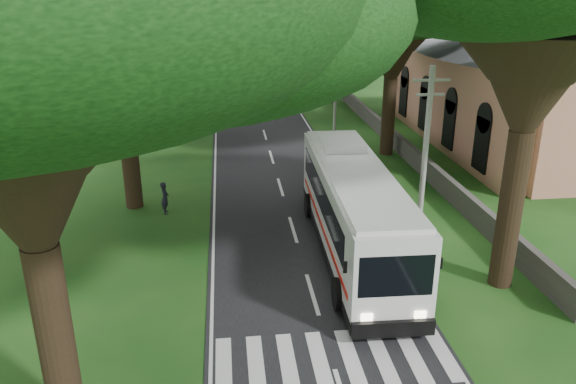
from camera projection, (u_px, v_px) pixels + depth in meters
name	position (u px, v px, depth m)	size (l,w,h in m)	color
ground	(321.00, 324.00, 19.57)	(140.00, 140.00, 0.00)	#164313
road	(266.00, 138.00, 42.82)	(8.00, 120.00, 0.04)	black
crosswalk	(332.00, 360.00, 17.71)	(8.00, 3.00, 0.01)	silver
property_wall	(385.00, 131.00, 42.65)	(0.35, 50.00, 1.20)	#383533
church	(519.00, 77.00, 39.80)	(14.00, 24.00, 11.60)	#E78A70
pole_near	(425.00, 155.00, 24.27)	(1.60, 0.24, 8.00)	gray
pole_mid	(336.00, 80.00, 42.88)	(1.60, 0.24, 8.00)	gray
pole_far	(301.00, 50.00, 61.48)	(1.60, 0.24, 8.00)	gray
coach_bus	(354.00, 208.00, 24.07)	(3.40, 13.38, 3.93)	white
distant_car_a	(240.00, 103.00, 51.81)	(1.67, 4.15, 1.42)	silver
distant_car_b	(232.00, 83.00, 62.10)	(1.37, 3.94, 1.30)	#212F4E
distant_car_c	(261.00, 63.00, 77.75)	(1.78, 4.38, 1.27)	maroon
pedestrian	(165.00, 198.00, 28.71)	(0.61, 0.40, 1.68)	black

